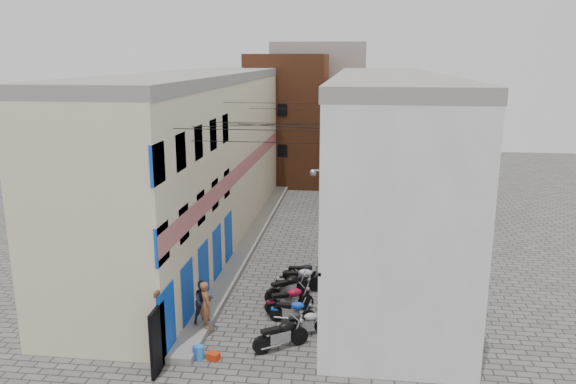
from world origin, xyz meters
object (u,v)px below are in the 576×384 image
at_px(motorcycle_e, 288,286).
at_px(motorcycle_g, 303,272).
at_px(motorcycle_a, 281,333).
at_px(motorcycle_b, 306,322).
at_px(red_crate, 213,356).
at_px(water_jug_near, 197,353).
at_px(person_a, 206,304).
at_px(person_b, 203,302).
at_px(water_jug_far, 200,352).
at_px(motorcycle_f, 300,278).
at_px(motorcycle_d, 289,298).
at_px(motorcycle_c, 293,310).

height_order(motorcycle_e, motorcycle_g, motorcycle_e).
distance_m(motorcycle_a, motorcycle_b, 1.32).
bearing_deg(motorcycle_g, red_crate, -22.27).
bearing_deg(water_jug_near, motorcycle_e, 63.90).
relative_size(person_a, person_b, 1.07).
distance_m(person_a, water_jug_far, 2.03).
bearing_deg(motorcycle_g, water_jug_far, -25.66).
xyz_separation_m(motorcycle_b, person_a, (-3.60, -0.25, 0.60)).
distance_m(motorcycle_f, person_a, 5.11).
bearing_deg(motorcycle_d, motorcycle_c, -12.35).
height_order(motorcycle_d, water_jug_far, motorcycle_d).
bearing_deg(motorcycle_d, motorcycle_g, 148.93).
bearing_deg(motorcycle_f, motorcycle_b, 2.96).
distance_m(motorcycle_a, motorcycle_c, 2.03).
distance_m(motorcycle_d, water_jug_far, 4.64).
relative_size(person_a, red_crate, 4.43).
relative_size(motorcycle_c, motorcycle_e, 0.85).
bearing_deg(motorcycle_e, water_jug_near, -63.82).
relative_size(motorcycle_g, person_a, 1.06).
relative_size(water_jug_near, red_crate, 1.13).
bearing_deg(person_a, person_b, 0.96).
distance_m(motorcycle_a, motorcycle_g, 5.87).
relative_size(motorcycle_b, red_crate, 4.61).
distance_m(motorcycle_a, motorcycle_e, 4.02).
distance_m(motorcycle_b, motorcycle_d, 2.00).
relative_size(motorcycle_a, motorcycle_c, 1.14).
relative_size(motorcycle_b, motorcycle_e, 0.85).
bearing_deg(motorcycle_b, water_jug_near, -78.40).
relative_size(person_b, water_jug_near, 3.67).
bearing_deg(person_a, red_crate, 173.50).
bearing_deg(person_b, red_crate, -113.61).
relative_size(motorcycle_d, red_crate, 5.15).
bearing_deg(person_a, water_jug_near, 156.55).
height_order(motorcycle_c, motorcycle_e, motorcycle_e).
relative_size(motorcycle_e, person_a, 1.23).
relative_size(motorcycle_f, motorcycle_g, 1.16).
bearing_deg(motorcycle_d, red_crate, -54.78).
bearing_deg(motorcycle_a, motorcycle_d, 148.07).
bearing_deg(water_jug_far, water_jug_near, 180.00).
xyz_separation_m(person_a, red_crate, (0.72, -1.80, -1.00)).
bearing_deg(motorcycle_d, person_b, -86.24).
relative_size(motorcycle_d, water_jug_near, 4.55).
relative_size(motorcycle_c, person_b, 1.11).
height_order(motorcycle_b, motorcycle_c, same).
height_order(motorcycle_a, person_a, person_a).
bearing_deg(person_a, motorcycle_g, -59.11).
distance_m(motorcycle_e, motorcycle_f, 1.02).
relative_size(motorcycle_b, motorcycle_f, 0.85).
bearing_deg(motorcycle_g, water_jug_near, -26.44).
bearing_deg(water_jug_near, red_crate, 0.00).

